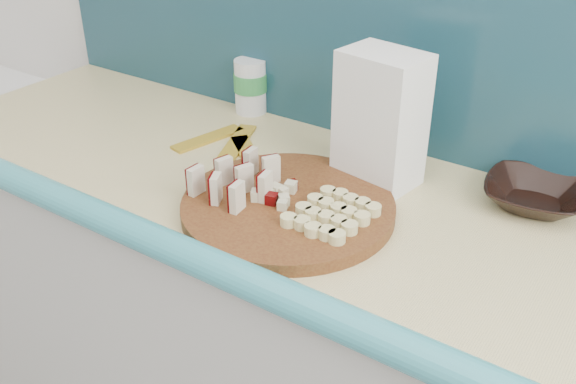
{
  "coord_description": "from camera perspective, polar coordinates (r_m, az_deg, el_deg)",
  "views": [
    {
      "loc": [
        0.56,
        0.56,
        1.55
      ],
      "look_at": [
        -0.02,
        1.41,
        0.96
      ],
      "focal_mm": 40.0,
      "sensor_mm": 36.0,
      "label": 1
    }
  ],
  "objects": [
    {
      "name": "brown_bowl",
      "position": [
        1.31,
        21.04,
        -0.26
      ],
      "size": [
        0.21,
        0.21,
        0.05
      ],
      "primitive_type": "imported",
      "rotation": [
        0.0,
        0.0,
        0.13
      ],
      "color": "black",
      "rests_on": "kitchen_counter"
    },
    {
      "name": "banana_peel",
      "position": [
        1.47,
        -5.09,
        4.21
      ],
      "size": [
        0.25,
        0.21,
        0.01
      ],
      "rotation": [
        0.0,
        0.0,
        0.2
      ],
      "color": "gold",
      "rests_on": "kitchen_counter"
    },
    {
      "name": "banana_slices",
      "position": [
        1.14,
        3.94,
        -1.96
      ],
      "size": [
        0.13,
        0.16,
        0.02
      ],
      "color": "#E1D389",
      "rests_on": "cutting_board"
    },
    {
      "name": "kitchen_counter",
      "position": [
        1.51,
        5.92,
        -16.42
      ],
      "size": [
        2.2,
        0.63,
        0.91
      ],
      "color": "beige",
      "rests_on": "ground"
    },
    {
      "name": "apple_wedges",
      "position": [
        1.22,
        -4.5,
        1.19
      ],
      "size": [
        0.14,
        0.16,
        0.06
      ],
      "color": "beige",
      "rests_on": "cutting_board"
    },
    {
      "name": "backsplash",
      "position": [
        1.37,
        13.51,
        12.71
      ],
      "size": [
        2.2,
        0.02,
        0.5
      ],
      "primitive_type": "cube",
      "color": "teal",
      "rests_on": "kitchen_counter"
    },
    {
      "name": "canister",
      "position": [
        1.62,
        -3.35,
        9.47
      ],
      "size": [
        0.08,
        0.08,
        0.14
      ],
      "rotation": [
        0.0,
        0.0,
        -0.43
      ],
      "color": "silver",
      "rests_on": "kitchen_counter"
    },
    {
      "name": "apple_chunks",
      "position": [
        1.2,
        -0.95,
        -0.08
      ],
      "size": [
        0.07,
        0.06,
        0.02
      ],
      "color": "beige",
      "rests_on": "cutting_board"
    },
    {
      "name": "flour_bag",
      "position": [
        1.27,
        8.23,
        6.41
      ],
      "size": [
        0.17,
        0.14,
        0.27
      ],
      "primitive_type": "cube",
      "rotation": [
        0.0,
        0.0,
        -0.16
      ],
      "color": "white",
      "rests_on": "kitchen_counter"
    },
    {
      "name": "cutting_board",
      "position": [
        1.2,
        0.0,
        -1.34
      ],
      "size": [
        0.42,
        0.42,
        0.03
      ],
      "primitive_type": "cylinder",
      "rotation": [
        0.0,
        0.0,
        -0.05
      ],
      "color": "#461D0F",
      "rests_on": "kitchen_counter"
    }
  ]
}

